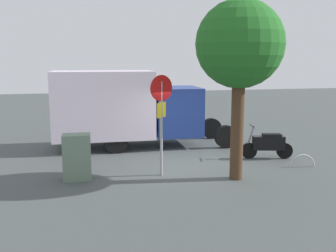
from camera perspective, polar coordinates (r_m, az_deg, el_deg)
ground_plane at (r=12.83m, az=2.40°, el=-5.75°), size 60.00×60.00×0.00m
box_truck_near at (r=15.22m, az=-6.10°, el=2.96°), size 7.13×2.42×3.01m
motorcycle at (r=13.94m, az=14.60°, el=-2.61°), size 1.78×0.72×1.20m
stop_sign at (r=11.26m, az=-0.99°, el=2.48°), size 0.71×0.33×3.00m
street_tree at (r=11.02m, az=10.58°, el=11.54°), size 2.46×2.46×5.10m
utility_cabinet at (r=11.41m, az=-13.34°, el=-4.50°), size 0.80×0.56×1.34m
bike_rack_hoop at (r=13.29m, az=19.27°, el=-5.74°), size 0.85×0.17×0.85m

